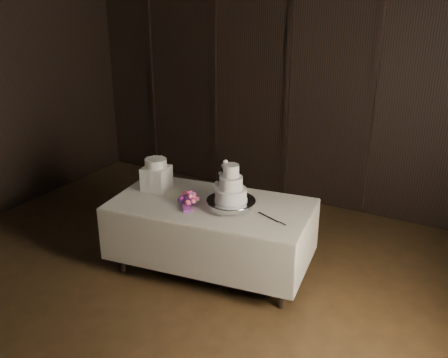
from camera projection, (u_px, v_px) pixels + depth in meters
room at (105, 173)px, 3.67m from camera, size 6.08×7.08×3.08m
display_table at (211, 234)px, 5.10m from camera, size 2.12×1.31×0.76m
cake_stand at (231, 204)px, 4.84m from camera, size 0.61×0.61×0.09m
wedding_cake at (228, 186)px, 4.77m from camera, size 0.35×0.30×0.37m
bouquet at (189, 199)px, 4.93m from camera, size 0.46×0.45×0.18m
box_pedestal at (157, 178)px, 5.27m from camera, size 0.29×0.29×0.25m
small_cake at (156, 163)px, 5.20m from camera, size 0.24×0.24×0.09m
cake_knife at (268, 217)px, 4.66m from camera, size 0.35×0.17×0.01m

